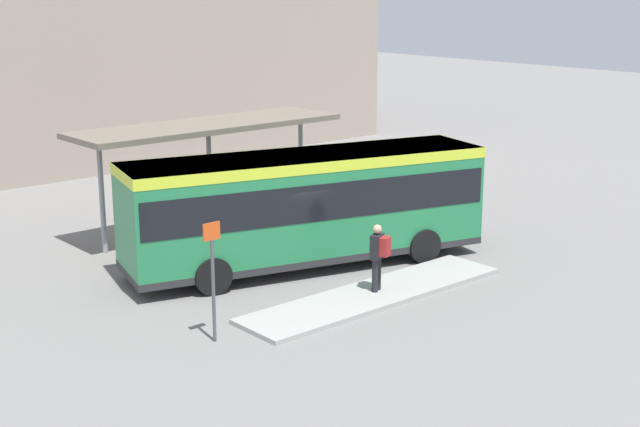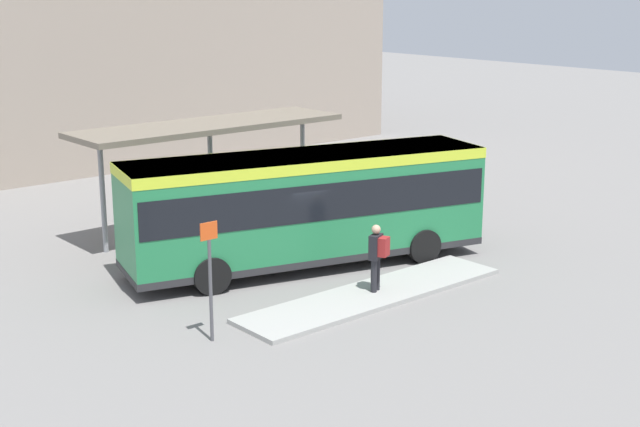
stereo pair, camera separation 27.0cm
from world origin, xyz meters
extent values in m
plane|color=slate|center=(0.00, 0.00, 0.00)|extent=(120.00, 120.00, 0.00)
cube|color=#9E9E99|center=(-0.34, -3.16, 0.06)|extent=(7.98, 1.80, 0.12)
cube|color=#237A47|center=(0.00, 0.00, 1.81)|extent=(10.68, 5.15, 2.92)
cube|color=#C6DB33|center=(0.00, 0.00, 3.12)|extent=(10.70, 5.18, 0.30)
cube|color=black|center=(0.00, 0.00, 2.16)|extent=(10.48, 5.13, 1.02)
cube|color=black|center=(4.99, -1.39, 2.16)|extent=(0.68, 2.20, 1.12)
cube|color=#28282B|center=(0.00, 0.00, 0.45)|extent=(10.69, 5.17, 0.20)
cylinder|color=black|center=(3.42, 0.27, 0.50)|extent=(1.05, 0.54, 1.01)
cylinder|color=black|center=(2.79, -2.00, 0.50)|extent=(1.05, 0.54, 1.01)
cylinder|color=black|center=(-2.79, 2.00, 0.50)|extent=(1.05, 0.54, 1.01)
cylinder|color=black|center=(-3.42, -0.27, 0.50)|extent=(1.05, 0.54, 1.01)
cylinder|color=#232328|center=(-0.32, -3.14, 0.56)|extent=(0.16, 0.16, 0.87)
cylinder|color=#232328|center=(-0.13, -3.06, 0.56)|extent=(0.16, 0.16, 0.87)
cube|color=black|center=(-0.23, -3.10, 1.32)|extent=(0.49, 0.39, 0.65)
cube|color=maroon|center=(-0.14, -3.31, 1.35)|extent=(0.38, 0.32, 0.50)
sphere|color=tan|center=(-0.23, -3.10, 1.79)|extent=(0.24, 0.24, 0.24)
torus|color=black|center=(7.83, 2.00, 0.32)|extent=(0.10, 0.66, 0.66)
torus|color=black|center=(7.90, 1.12, 0.32)|extent=(0.10, 0.66, 0.66)
cylinder|color=red|center=(7.87, 1.56, 0.54)|extent=(0.09, 0.69, 0.04)
cylinder|color=red|center=(7.88, 1.40, 0.48)|extent=(0.04, 0.04, 0.32)
cube|color=black|center=(7.88, 1.40, 0.64)|extent=(0.08, 0.18, 0.04)
cylinder|color=red|center=(7.84, 1.91, 0.61)|extent=(0.48, 0.07, 0.03)
torus|color=black|center=(7.94, 1.73, 0.37)|extent=(0.10, 0.75, 0.75)
torus|color=black|center=(7.87, 2.74, 0.37)|extent=(0.10, 0.75, 0.75)
cylinder|color=black|center=(7.91, 2.23, 0.61)|extent=(0.09, 0.79, 0.04)
cylinder|color=black|center=(7.90, 2.42, 0.55)|extent=(0.04, 0.04, 0.37)
cube|color=black|center=(7.90, 2.42, 0.74)|extent=(0.08, 0.18, 0.04)
cylinder|color=black|center=(7.94, 1.83, 0.70)|extent=(0.48, 0.07, 0.03)
cube|color=#706656|center=(0.10, 5.00, 3.48)|extent=(9.08, 2.61, 0.18)
cylinder|color=gray|center=(-3.76, 5.00, 1.70)|extent=(0.16, 0.16, 3.39)
cylinder|color=gray|center=(3.96, 5.00, 1.70)|extent=(0.16, 0.16, 3.39)
cylinder|color=gray|center=(0.10, 5.00, 1.70)|extent=(0.16, 0.16, 3.39)
cylinder|color=slate|center=(-1.14, 2.68, 0.29)|extent=(0.66, 0.66, 0.58)
sphere|color=#337F38|center=(-1.14, 2.68, 0.86)|extent=(0.76, 0.76, 0.76)
cylinder|color=#4C4C51|center=(-5.19, -2.91, 1.20)|extent=(0.08, 0.08, 2.40)
cube|color=#D84C19|center=(-5.19, -2.91, 2.60)|extent=(0.44, 0.03, 0.40)
camera|label=1|loc=(-15.78, -18.75, 7.89)|focal=50.00mm
camera|label=2|loc=(-15.58, -18.93, 7.89)|focal=50.00mm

